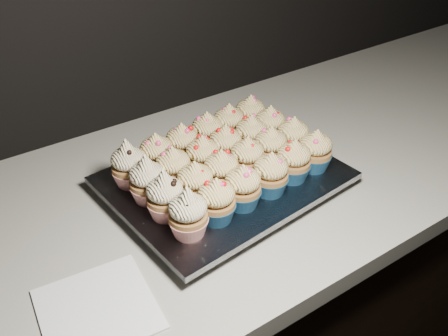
# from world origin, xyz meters

# --- Properties ---
(cabinet) EXTENTS (2.40, 0.60, 0.86)m
(cabinet) POSITION_xyz_m (0.00, 1.70, 0.43)
(cabinet) COLOR black
(cabinet) RESTS_ON ground
(worktop) EXTENTS (2.44, 0.64, 0.04)m
(worktop) POSITION_xyz_m (0.00, 1.70, 0.88)
(worktop) COLOR beige
(worktop) RESTS_ON cabinet
(napkin) EXTENTS (0.17, 0.17, 0.00)m
(napkin) POSITION_xyz_m (-0.31, 1.53, 0.90)
(napkin) COLOR white
(napkin) RESTS_ON worktop
(baking_tray) EXTENTS (0.40, 0.32, 0.02)m
(baking_tray) POSITION_xyz_m (-0.00, 1.66, 0.91)
(baking_tray) COLOR black
(baking_tray) RESTS_ON worktop
(foil_lining) EXTENTS (0.43, 0.35, 0.01)m
(foil_lining) POSITION_xyz_m (-0.00, 1.66, 0.93)
(foil_lining) COLOR silver
(foil_lining) RESTS_ON baking_tray
(cupcake_0) EXTENTS (0.06, 0.06, 0.10)m
(cupcake_0) POSITION_xyz_m (-0.13, 1.56, 0.97)
(cupcake_0) COLOR red
(cupcake_0) RESTS_ON foil_lining
(cupcake_1) EXTENTS (0.06, 0.06, 0.08)m
(cupcake_1) POSITION_xyz_m (-0.08, 1.57, 0.97)
(cupcake_1) COLOR navy
(cupcake_1) RESTS_ON foil_lining
(cupcake_2) EXTENTS (0.06, 0.06, 0.08)m
(cupcake_2) POSITION_xyz_m (-0.02, 1.57, 0.97)
(cupcake_2) COLOR navy
(cupcake_2) RESTS_ON foil_lining
(cupcake_3) EXTENTS (0.06, 0.06, 0.08)m
(cupcake_3) POSITION_xyz_m (0.04, 1.58, 0.97)
(cupcake_3) COLOR navy
(cupcake_3) RESTS_ON foil_lining
(cupcake_4) EXTENTS (0.06, 0.06, 0.08)m
(cupcake_4) POSITION_xyz_m (0.10, 1.59, 0.97)
(cupcake_4) COLOR navy
(cupcake_4) RESTS_ON foil_lining
(cupcake_5) EXTENTS (0.06, 0.06, 0.08)m
(cupcake_5) POSITION_xyz_m (0.15, 1.59, 0.97)
(cupcake_5) COLOR navy
(cupcake_5) RESTS_ON foil_lining
(cupcake_6) EXTENTS (0.06, 0.06, 0.10)m
(cupcake_6) POSITION_xyz_m (-0.14, 1.62, 0.97)
(cupcake_6) COLOR red
(cupcake_6) RESTS_ON foil_lining
(cupcake_7) EXTENTS (0.06, 0.06, 0.08)m
(cupcake_7) POSITION_xyz_m (-0.08, 1.63, 0.97)
(cupcake_7) COLOR navy
(cupcake_7) RESTS_ON foil_lining
(cupcake_8) EXTENTS (0.06, 0.06, 0.08)m
(cupcake_8) POSITION_xyz_m (-0.03, 1.63, 0.97)
(cupcake_8) COLOR navy
(cupcake_8) RESTS_ON foil_lining
(cupcake_9) EXTENTS (0.06, 0.06, 0.08)m
(cupcake_9) POSITION_xyz_m (0.03, 1.64, 0.97)
(cupcake_9) COLOR navy
(cupcake_9) RESTS_ON foil_lining
(cupcake_10) EXTENTS (0.06, 0.06, 0.08)m
(cupcake_10) POSITION_xyz_m (0.09, 1.64, 0.97)
(cupcake_10) COLOR navy
(cupcake_10) RESTS_ON foil_lining
(cupcake_11) EXTENTS (0.06, 0.06, 0.08)m
(cupcake_11) POSITION_xyz_m (0.15, 1.65, 0.97)
(cupcake_11) COLOR navy
(cupcake_11) RESTS_ON foil_lining
(cupcake_12) EXTENTS (0.06, 0.06, 0.10)m
(cupcake_12) POSITION_xyz_m (-0.15, 1.68, 0.97)
(cupcake_12) COLOR red
(cupcake_12) RESTS_ON foil_lining
(cupcake_13) EXTENTS (0.06, 0.06, 0.08)m
(cupcake_13) POSITION_xyz_m (-0.09, 1.69, 0.97)
(cupcake_13) COLOR navy
(cupcake_13) RESTS_ON foil_lining
(cupcake_14) EXTENTS (0.06, 0.06, 0.08)m
(cupcake_14) POSITION_xyz_m (-0.03, 1.69, 0.97)
(cupcake_14) COLOR navy
(cupcake_14) RESTS_ON foil_lining
(cupcake_15) EXTENTS (0.06, 0.06, 0.08)m
(cupcake_15) POSITION_xyz_m (0.02, 1.70, 0.97)
(cupcake_15) COLOR navy
(cupcake_15) RESTS_ON foil_lining
(cupcake_16) EXTENTS (0.06, 0.06, 0.08)m
(cupcake_16) POSITION_xyz_m (0.09, 1.70, 0.97)
(cupcake_16) COLOR navy
(cupcake_16) RESTS_ON foil_lining
(cupcake_17) EXTENTS (0.06, 0.06, 0.08)m
(cupcake_17) POSITION_xyz_m (0.14, 1.71, 0.97)
(cupcake_17) COLOR navy
(cupcake_17) RESTS_ON foil_lining
(cupcake_18) EXTENTS (0.06, 0.06, 0.10)m
(cupcake_18) POSITION_xyz_m (-0.15, 1.74, 0.97)
(cupcake_18) COLOR red
(cupcake_18) RESTS_ON foil_lining
(cupcake_19) EXTENTS (0.06, 0.06, 0.08)m
(cupcake_19) POSITION_xyz_m (-0.10, 1.74, 0.97)
(cupcake_19) COLOR navy
(cupcake_19) RESTS_ON foil_lining
(cupcake_20) EXTENTS (0.06, 0.06, 0.08)m
(cupcake_20) POSITION_xyz_m (-0.04, 1.75, 0.97)
(cupcake_20) COLOR navy
(cupcake_20) RESTS_ON foil_lining
(cupcake_21) EXTENTS (0.06, 0.06, 0.08)m
(cupcake_21) POSITION_xyz_m (0.02, 1.76, 0.97)
(cupcake_21) COLOR navy
(cupcake_21) RESTS_ON foil_lining
(cupcake_22) EXTENTS (0.06, 0.06, 0.08)m
(cupcake_22) POSITION_xyz_m (0.08, 1.76, 0.97)
(cupcake_22) COLOR navy
(cupcake_22) RESTS_ON foil_lining
(cupcake_23) EXTENTS (0.06, 0.06, 0.08)m
(cupcake_23) POSITION_xyz_m (0.13, 1.76, 0.97)
(cupcake_23) COLOR navy
(cupcake_23) RESTS_ON foil_lining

